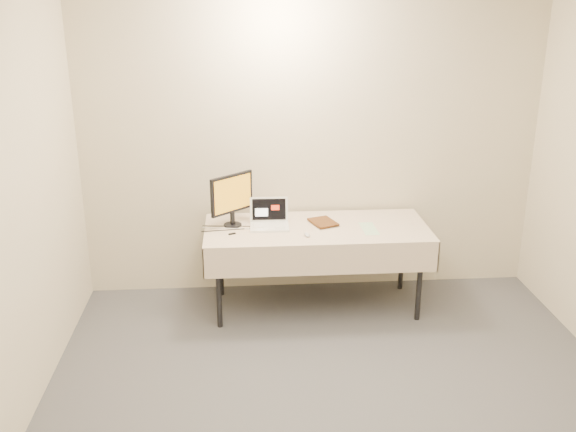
{
  "coord_description": "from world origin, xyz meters",
  "views": [
    {
      "loc": [
        -0.61,
        -2.93,
        2.6
      ],
      "look_at": [
        -0.24,
        1.99,
        0.86
      ],
      "focal_mm": 40.0,
      "sensor_mm": 36.0,
      "label": 1
    }
  ],
  "objects": [
    {
      "name": "paper_form",
      "position": [
        0.43,
        1.97,
        0.74
      ],
      "size": [
        0.13,
        0.31,
        0.0
      ],
      "primitive_type": "cube",
      "rotation": [
        0.0,
        0.0,
        0.02
      ],
      "color": "#BCE6B7",
      "rests_on": "table"
    },
    {
      "name": "table",
      "position": [
        0.0,
        2.05,
        0.68
      ],
      "size": [
        1.86,
        0.81,
        0.74
      ],
      "color": "black",
      "rests_on": "ground"
    },
    {
      "name": "back_wall",
      "position": [
        0.0,
        2.5,
        1.35
      ],
      "size": [
        4.0,
        0.1,
        2.7
      ],
      "primitive_type": "cube",
      "color": "beige",
      "rests_on": "ground"
    },
    {
      "name": "clicker",
      "position": [
        -0.1,
        1.84,
        0.75
      ],
      "size": [
        0.05,
        0.09,
        0.02
      ],
      "primitive_type": "ellipsoid",
      "rotation": [
        0.0,
        0.0,
        0.13
      ],
      "color": "#B6B6B9",
      "rests_on": "table"
    },
    {
      "name": "laptop",
      "position": [
        -0.39,
        2.1,
        0.79
      ],
      "size": [
        0.33,
        0.27,
        0.22
      ],
      "rotation": [
        0.0,
        0.0,
        -0.02
      ],
      "color": "white",
      "rests_on": "table"
    },
    {
      "name": "book",
      "position": [
        -0.02,
        2.08,
        0.86
      ],
      "size": [
        0.18,
        0.08,
        0.25
      ],
      "primitive_type": "imported",
      "rotation": [
        0.0,
        0.0,
        0.34
      ],
      "color": "brown",
      "rests_on": "table"
    },
    {
      "name": "usb_dongle",
      "position": [
        -0.7,
        1.92,
        0.74
      ],
      "size": [
        0.06,
        0.04,
        0.01
      ],
      "primitive_type": "cube",
      "rotation": [
        0.0,
        0.0,
        0.41
      ],
      "color": "black",
      "rests_on": "table"
    },
    {
      "name": "monitor",
      "position": [
        -0.7,
        2.13,
        1.0
      ],
      "size": [
        0.34,
        0.3,
        0.44
      ],
      "rotation": [
        0.0,
        0.0,
        0.72
      ],
      "color": "black",
      "rests_on": "table"
    },
    {
      "name": "alarm_clock",
      "position": [
        -0.42,
        2.35,
        0.76
      ],
      "size": [
        0.13,
        0.08,
        0.05
      ],
      "rotation": [
        0.0,
        0.0,
        -0.29
      ],
      "color": "black",
      "rests_on": "table"
    }
  ]
}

